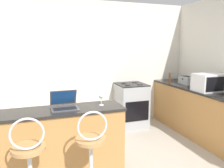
{
  "coord_description": "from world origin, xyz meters",
  "views": [
    {
      "loc": [
        -0.87,
        -1.99,
        1.71
      ],
      "look_at": [
        0.4,
        1.69,
        1.02
      ],
      "focal_mm": 35.0,
      "sensor_mm": 36.0,
      "label": 1
    }
  ],
  "objects_px": {
    "bar_stool_near": "(30,168)",
    "toaster": "(187,80)",
    "microwave": "(210,82)",
    "mug_white": "(187,79)",
    "wine_glass_tall": "(101,96)",
    "stove_range": "(131,105)",
    "pepper_mill": "(170,78)",
    "laptop": "(64,104)",
    "bar_stool_far": "(91,157)"
  },
  "relations": [
    {
      "from": "bar_stool_near",
      "to": "stove_range",
      "type": "relative_size",
      "value": 1.13
    },
    {
      "from": "toaster",
      "to": "stove_range",
      "type": "height_order",
      "value": "toaster"
    },
    {
      "from": "bar_stool_far",
      "to": "pepper_mill",
      "type": "xyz_separation_m",
      "value": [
        2.17,
        1.8,
        0.52
      ]
    },
    {
      "from": "stove_range",
      "to": "pepper_mill",
      "type": "relative_size",
      "value": 4.26
    },
    {
      "from": "laptop",
      "to": "wine_glass_tall",
      "type": "height_order",
      "value": "laptop"
    },
    {
      "from": "microwave",
      "to": "mug_white",
      "type": "relative_size",
      "value": 5.22
    },
    {
      "from": "microwave",
      "to": "stove_range",
      "type": "bearing_deg",
      "value": 132.61
    },
    {
      "from": "bar_stool_near",
      "to": "wine_glass_tall",
      "type": "relative_size",
      "value": 6.42
    },
    {
      "from": "bar_stool_near",
      "to": "microwave",
      "type": "height_order",
      "value": "microwave"
    },
    {
      "from": "microwave",
      "to": "pepper_mill",
      "type": "distance_m",
      "value": 0.98
    },
    {
      "from": "mug_white",
      "to": "wine_glass_tall",
      "type": "relative_size",
      "value": 0.62
    },
    {
      "from": "laptop",
      "to": "stove_range",
      "type": "bearing_deg",
      "value": 40.92
    },
    {
      "from": "bar_stool_far",
      "to": "toaster",
      "type": "distance_m",
      "value": 2.88
    },
    {
      "from": "bar_stool_far",
      "to": "wine_glass_tall",
      "type": "relative_size",
      "value": 6.42
    },
    {
      "from": "microwave",
      "to": "toaster",
      "type": "bearing_deg",
      "value": 85.61
    },
    {
      "from": "laptop",
      "to": "mug_white",
      "type": "distance_m",
      "value": 3.09
    },
    {
      "from": "laptop",
      "to": "pepper_mill",
      "type": "relative_size",
      "value": 1.56
    },
    {
      "from": "toaster",
      "to": "stove_range",
      "type": "relative_size",
      "value": 0.33
    },
    {
      "from": "bar_stool_far",
      "to": "laptop",
      "type": "xyz_separation_m",
      "value": [
        -0.2,
        0.59,
        0.48
      ]
    },
    {
      "from": "bar_stool_far",
      "to": "mug_white",
      "type": "bearing_deg",
      "value": 34.58
    },
    {
      "from": "stove_range",
      "to": "wine_glass_tall",
      "type": "bearing_deg",
      "value": -127.52
    },
    {
      "from": "mug_white",
      "to": "toaster",
      "type": "bearing_deg",
      "value": -129.38
    },
    {
      "from": "microwave",
      "to": "laptop",
      "type": "bearing_deg",
      "value": -174.66
    },
    {
      "from": "microwave",
      "to": "bar_stool_near",
      "type": "bearing_deg",
      "value": -164.43
    },
    {
      "from": "wine_glass_tall",
      "to": "pepper_mill",
      "type": "bearing_deg",
      "value": 33.33
    },
    {
      "from": "laptop",
      "to": "stove_range",
      "type": "xyz_separation_m",
      "value": [
        1.54,
        1.33,
        -0.52
      ]
    },
    {
      "from": "stove_range",
      "to": "pepper_mill",
      "type": "height_order",
      "value": "pepper_mill"
    },
    {
      "from": "laptop",
      "to": "wine_glass_tall",
      "type": "distance_m",
      "value": 0.49
    },
    {
      "from": "stove_range",
      "to": "mug_white",
      "type": "height_order",
      "value": "mug_white"
    },
    {
      "from": "bar_stool_near",
      "to": "toaster",
      "type": "bearing_deg",
      "value": 26.68
    },
    {
      "from": "microwave",
      "to": "mug_white",
      "type": "height_order",
      "value": "microwave"
    },
    {
      "from": "microwave",
      "to": "mug_white",
      "type": "bearing_deg",
      "value": 73.32
    },
    {
      "from": "bar_stool_far",
      "to": "microwave",
      "type": "height_order",
      "value": "microwave"
    },
    {
      "from": "stove_range",
      "to": "wine_glass_tall",
      "type": "relative_size",
      "value": 5.67
    },
    {
      "from": "wine_glass_tall",
      "to": "microwave",
      "type": "bearing_deg",
      "value": 7.6
    },
    {
      "from": "bar_stool_far",
      "to": "stove_range",
      "type": "relative_size",
      "value": 1.13
    },
    {
      "from": "toaster",
      "to": "pepper_mill",
      "type": "height_order",
      "value": "pepper_mill"
    },
    {
      "from": "toaster",
      "to": "laptop",
      "type": "bearing_deg",
      "value": -160.29
    },
    {
      "from": "bar_stool_near",
      "to": "wine_glass_tall",
      "type": "distance_m",
      "value": 1.2
    },
    {
      "from": "microwave",
      "to": "toaster",
      "type": "relative_size",
      "value": 1.73
    },
    {
      "from": "stove_range",
      "to": "wine_glass_tall",
      "type": "height_order",
      "value": "wine_glass_tall"
    },
    {
      "from": "toaster",
      "to": "microwave",
      "type": "bearing_deg",
      "value": -94.39
    },
    {
      "from": "laptop",
      "to": "toaster",
      "type": "xyz_separation_m",
      "value": [
        2.6,
        0.93,
        0.03
      ]
    },
    {
      "from": "bar_stool_far",
      "to": "toaster",
      "type": "height_order",
      "value": "toaster"
    },
    {
      "from": "laptop",
      "to": "pepper_mill",
      "type": "height_order",
      "value": "laptop"
    },
    {
      "from": "toaster",
      "to": "wine_glass_tall",
      "type": "relative_size",
      "value": 1.88
    },
    {
      "from": "pepper_mill",
      "to": "stove_range",
      "type": "bearing_deg",
      "value": 171.31
    },
    {
      "from": "bar_stool_near",
      "to": "laptop",
      "type": "distance_m",
      "value": 0.87
    },
    {
      "from": "stove_range",
      "to": "pepper_mill",
      "type": "distance_m",
      "value": 1.02
    },
    {
      "from": "bar_stool_far",
      "to": "pepper_mill",
      "type": "bearing_deg",
      "value": 39.61
    }
  ]
}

